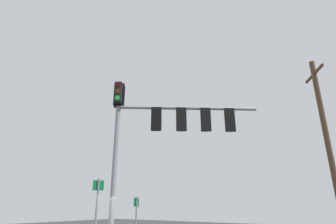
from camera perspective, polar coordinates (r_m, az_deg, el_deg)
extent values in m
cylinder|color=gray|center=(11.05, -11.36, -12.91)|extent=(0.20, 0.20, 6.64)
cylinder|color=gray|center=(11.64, 4.24, 0.79)|extent=(3.75, 4.82, 0.14)
cube|color=black|center=(12.16, -10.12, 2.93)|extent=(0.42, 0.42, 0.90)
cube|color=black|center=(12.01, -10.22, 3.24)|extent=(0.30, 0.37, 1.04)
cylinder|color=#360503|center=(12.43, -9.94, 3.92)|extent=(0.15, 0.18, 0.20)
cylinder|color=#3C2703|center=(12.32, -10.02, 2.64)|extent=(0.15, 0.18, 0.20)
cylinder|color=green|center=(12.21, -10.10, 1.34)|extent=(0.15, 0.18, 0.20)
cube|color=black|center=(11.62, -10.49, 4.05)|extent=(0.42, 0.42, 0.90)
cube|color=black|center=(11.77, -10.38, 3.72)|extent=(0.30, 0.37, 1.04)
cylinder|color=#360503|center=(11.59, -10.50, 5.73)|extent=(0.15, 0.18, 0.20)
cylinder|color=#3C2703|center=(11.47, -10.59, 4.38)|extent=(0.15, 0.18, 0.20)
cylinder|color=green|center=(11.35, -10.69, 2.99)|extent=(0.15, 0.18, 0.20)
cube|color=black|center=(11.39, -2.46, -1.71)|extent=(0.42, 0.42, 0.90)
cube|color=black|center=(11.23, -2.50, -1.44)|extent=(0.28, 0.38, 1.04)
cylinder|color=#360503|center=(11.64, -2.40, -0.55)|extent=(0.14, 0.18, 0.20)
cylinder|color=#3C2703|center=(11.55, -2.42, -1.95)|extent=(0.14, 0.18, 0.20)
cylinder|color=green|center=(11.46, -2.44, -3.39)|extent=(0.14, 0.18, 0.20)
cube|color=black|center=(11.44, 2.73, -1.77)|extent=(0.42, 0.42, 0.90)
cube|color=black|center=(11.27, 2.84, -1.51)|extent=(0.31, 0.36, 1.04)
cylinder|color=#360503|center=(11.68, 2.60, -0.61)|extent=(0.15, 0.17, 0.20)
cylinder|color=#3C2703|center=(11.59, 2.62, -2.02)|extent=(0.15, 0.17, 0.20)
cylinder|color=green|center=(11.51, 2.64, -3.44)|extent=(0.15, 0.17, 0.20)
cube|color=black|center=(11.57, 7.84, -1.82)|extent=(0.42, 0.42, 0.90)
cube|color=black|center=(11.41, 8.01, -1.56)|extent=(0.31, 0.37, 1.04)
cylinder|color=#360503|center=(11.82, 7.61, -0.67)|extent=(0.15, 0.17, 0.20)
cylinder|color=#3C2703|center=(11.73, 7.68, -2.06)|extent=(0.15, 0.17, 0.20)
cylinder|color=green|center=(11.64, 7.74, -3.47)|extent=(0.15, 0.17, 0.20)
cube|color=black|center=(11.80, 12.79, -1.86)|extent=(0.42, 0.42, 0.90)
cube|color=black|center=(11.64, 12.99, -1.60)|extent=(0.30, 0.38, 1.04)
cylinder|color=#360503|center=(12.04, 12.49, -0.73)|extent=(0.14, 0.18, 0.20)
cylinder|color=#3C2703|center=(11.95, 12.60, -2.09)|extent=(0.14, 0.18, 0.20)
cylinder|color=green|center=(11.87, 12.70, -3.48)|extent=(0.14, 0.18, 0.20)
cylinder|color=#4C3823|center=(17.16, 30.89, -6.30)|extent=(0.29, 0.29, 10.45)
cube|color=#4C3823|center=(18.46, 28.55, 7.07)|extent=(2.10, 1.27, 0.12)
cube|color=#0C7238|center=(13.91, -6.73, -18.44)|extent=(0.26, 0.13, 0.40)
cube|color=white|center=(13.92, -6.76, -18.44)|extent=(0.20, 0.09, 0.34)
cube|color=#0C7238|center=(9.62, -14.54, -14.82)|extent=(0.32, 0.22, 0.33)
cube|color=white|center=(9.63, -14.56, -14.82)|extent=(0.26, 0.17, 0.27)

